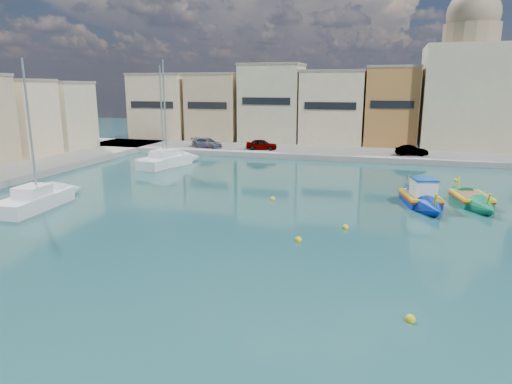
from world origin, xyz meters
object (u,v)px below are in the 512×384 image
at_px(yacht_north, 171,160).
at_px(yacht_mid, 51,197).
at_px(luzzu_blue_cabin, 420,199).
at_px(church_block, 467,82).
at_px(luzzu_green, 471,200).
at_px(yacht_midnorth, 176,160).

relative_size(yacht_north, yacht_mid, 1.02).
distance_m(luzzu_blue_cabin, yacht_north, 26.03).
height_order(church_block, yacht_mid, church_block).
bearing_deg(luzzu_blue_cabin, luzzu_green, 16.96).
xyz_separation_m(luzzu_blue_cabin, yacht_north, (-23.92, 10.28, 0.06)).
distance_m(luzzu_green, yacht_midnorth, 28.39).
xyz_separation_m(church_block, yacht_north, (-30.25, -18.45, -7.99)).
distance_m(luzzu_green, yacht_north, 28.81).
bearing_deg(yacht_mid, yacht_midnorth, 85.09).
distance_m(luzzu_blue_cabin, yacht_mid, 25.70).
relative_size(church_block, yacht_mid, 1.82).
xyz_separation_m(luzzu_green, yacht_midnorth, (-26.77, 9.45, 0.18)).
xyz_separation_m(luzzu_green, yacht_north, (-27.28, 9.26, 0.16)).
xyz_separation_m(church_block, luzzu_green, (-2.96, -27.70, -8.15)).
distance_m(luzzu_blue_cabin, luzzu_green, 3.52).
bearing_deg(luzzu_blue_cabin, yacht_mid, -165.33).
distance_m(church_block, yacht_midnorth, 35.79).
bearing_deg(yacht_mid, church_block, 48.48).
height_order(luzzu_blue_cabin, yacht_midnorth, yacht_midnorth).
bearing_deg(yacht_midnorth, yacht_north, -159.63).
relative_size(church_block, yacht_midnorth, 1.69).
bearing_deg(luzzu_blue_cabin, church_block, 77.57).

